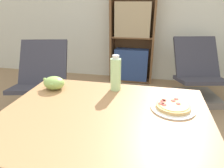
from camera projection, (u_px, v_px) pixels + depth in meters
name	position (u px, v px, depth m)	size (l,w,h in m)	color
wall_back	(141.00, 5.00, 3.37)	(8.00, 0.05, 2.60)	silver
dining_table	(104.00, 129.00, 1.17)	(1.19, 0.92, 0.78)	#A37549
pizza_on_plate	(173.00, 107.00, 1.18)	(0.26, 0.26, 0.04)	white
grape_bunch	(54.00, 83.00, 1.43)	(0.17, 0.13, 0.09)	#93BC5B
drink_bottle	(116.00, 74.00, 1.40)	(0.08, 0.08, 0.25)	#B7EAA3
lounge_chair_near	(43.00, 89.00, 2.65)	(0.77, 0.89, 0.88)	slate
lounge_chair_far	(197.00, 81.00, 2.89)	(0.76, 0.88, 0.88)	slate
bookshelf	(132.00, 41.00, 3.45)	(0.75, 0.29, 1.59)	brown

